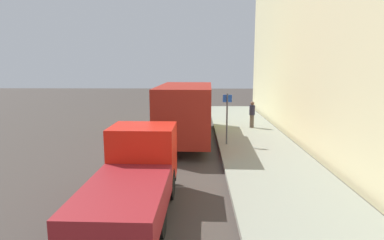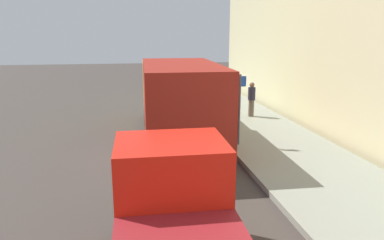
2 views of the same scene
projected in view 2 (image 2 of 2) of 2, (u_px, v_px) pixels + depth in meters
The scene contains 7 objects.
ground at pixel (144, 156), 12.32m from camera, with size 80.00×80.00×0.00m, color #403833.
sidewalk at pixel (281, 146), 13.12m from camera, with size 3.86×30.00×0.17m, color gray.
building_facade at pixel (356, 7), 12.40m from camera, with size 0.50×30.00×9.90m, color beige.
large_utility_truck at pixel (177, 97), 13.78m from camera, with size 2.80×8.58×3.07m.
small_flatbed_truck at pixel (179, 238), 5.48m from camera, with size 2.06×5.26×2.21m.
pedestrian_walking at pixel (252, 98), 17.30m from camera, with size 0.49×0.49×1.65m.
street_sign_post at pixel (239, 104), 12.74m from camera, with size 0.44×0.08×2.52m.
Camera 2 is at (-0.40, -11.80, 4.06)m, focal length 33.94 mm.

